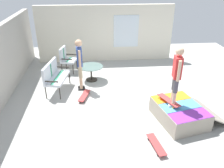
# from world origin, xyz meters

# --- Properties ---
(ground_plane) EXTENTS (12.00, 12.00, 0.10)m
(ground_plane) POSITION_xyz_m (0.00, 0.00, -0.05)
(ground_plane) COLOR #A8A8A3
(house_facade) EXTENTS (0.23, 6.00, 2.48)m
(house_facade) POSITION_xyz_m (3.80, 0.49, 1.24)
(house_facade) COLOR silver
(house_facade) RESTS_ON ground_plane
(skate_ramp) EXTENTS (1.79, 2.03, 0.49)m
(skate_ramp) POSITION_xyz_m (-1.15, -1.26, 0.24)
(skate_ramp) COLOR gray
(skate_ramp) RESTS_ON ground_plane
(patio_bench) EXTENTS (1.33, 0.77, 1.02)m
(patio_bench) POSITION_xyz_m (0.95, 2.44, 0.62)
(patio_bench) COLOR #2D2823
(patio_bench) RESTS_ON ground_plane
(patio_chair_near_house) EXTENTS (0.73, 0.68, 1.02)m
(patio_chair_near_house) POSITION_xyz_m (2.61, 2.19, 0.61)
(patio_chair_near_house) COLOR #2D2823
(patio_chair_near_house) RESTS_ON ground_plane
(patio_table) EXTENTS (0.90, 0.90, 0.57)m
(patio_table) POSITION_xyz_m (1.67, 1.18, 0.40)
(patio_table) COLOR #2D2823
(patio_table) RESTS_ON ground_plane
(person_watching) EXTENTS (0.48, 0.26, 1.79)m
(person_watching) POSITION_xyz_m (1.00, 1.55, 1.06)
(person_watching) COLOR black
(person_watching) RESTS_ON ground_plane
(person_skater) EXTENTS (0.48, 0.28, 1.65)m
(person_skater) POSITION_xyz_m (-1.10, -1.03, 1.45)
(person_skater) COLOR silver
(person_skater) RESTS_ON skate_ramp
(skateboard_by_bench) EXTENTS (0.82, 0.42, 0.10)m
(skateboard_by_bench) POSITION_xyz_m (0.33, 1.43, 0.08)
(skateboard_by_bench) COLOR #B23838
(skateboard_by_bench) RESTS_ON ground_plane
(skateboard_spare) EXTENTS (0.82, 0.33, 0.10)m
(skateboard_spare) POSITION_xyz_m (-2.18, -0.33, 0.08)
(skateboard_spare) COLOR #B23838
(skateboard_spare) RESTS_ON ground_plane
(skateboard_on_ramp) EXTENTS (0.82, 0.49, 0.10)m
(skateboard_on_ramp) POSITION_xyz_m (-1.00, -0.95, 0.57)
(skateboard_on_ramp) COLOR #B23838
(skateboard_on_ramp) RESTS_ON skate_ramp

